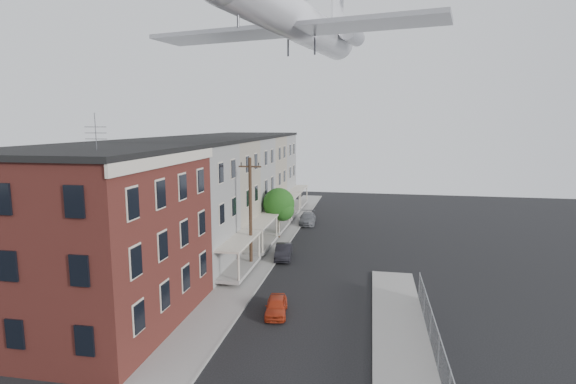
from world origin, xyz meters
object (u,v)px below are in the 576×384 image
(airplane, at_px, (300,22))
(car_far, at_px, (307,218))
(car_mid, at_px, (284,252))
(car_near, at_px, (276,306))
(utility_pole, at_px, (250,212))
(street_tree, at_px, (280,205))

(airplane, bearing_deg, car_far, 95.26)
(car_mid, bearing_deg, airplane, -38.77)
(car_near, bearing_deg, utility_pole, 107.50)
(street_tree, height_order, car_near, street_tree)
(car_far, height_order, airplane, airplane)
(car_far, bearing_deg, airplane, -89.34)
(utility_pole, bearing_deg, car_mid, 58.92)
(utility_pole, distance_m, car_near, 9.76)
(car_mid, bearing_deg, car_near, -87.70)
(airplane, bearing_deg, car_near, -88.52)
(car_near, distance_m, airplane, 21.53)
(utility_pole, xyz_separation_m, car_far, (2.14, 17.11, -4.02))
(utility_pole, height_order, car_near, utility_pole)
(utility_pole, distance_m, car_far, 17.71)
(car_mid, xyz_separation_m, car_far, (0.14, 13.79, 0.02))
(car_far, relative_size, airplane, 0.17)
(car_far, bearing_deg, car_mid, -95.17)
(utility_pole, distance_m, street_tree, 10.00)
(car_far, bearing_deg, car_near, -90.90)
(airplane, bearing_deg, utility_pole, -145.78)
(utility_pole, relative_size, car_mid, 2.34)
(utility_pole, xyz_separation_m, car_mid, (2.00, 3.32, -4.04))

